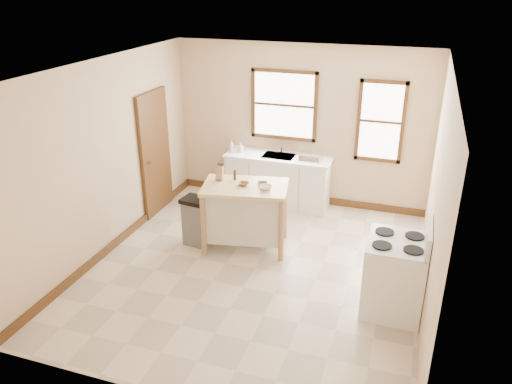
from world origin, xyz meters
TOP-DOWN VIEW (x-y plane):
  - floor at (0.00, 0.00)m, footprint 5.00×5.00m
  - ceiling at (0.00, 0.00)m, footprint 5.00×5.00m
  - wall_back at (0.00, 2.50)m, footprint 4.50×0.04m
  - wall_left at (-2.25, 0.00)m, footprint 0.04×5.00m
  - wall_right at (2.25, 0.00)m, footprint 0.04×5.00m
  - window_main at (-0.30, 2.48)m, footprint 1.17×0.06m
  - window_side at (1.35, 2.48)m, footprint 0.77×0.06m
  - door_left at (-2.21, 1.30)m, footprint 0.06×0.90m
  - baseboard_back at (0.00, 2.47)m, footprint 4.50×0.04m
  - baseboard_left at (-2.22, 0.00)m, footprint 0.04×5.00m
  - sink_counter at (-0.30, 2.20)m, footprint 1.86×0.62m
  - faucet at (-0.30, 2.38)m, footprint 0.03×0.03m
  - soap_bottle_a at (-1.15, 2.12)m, footprint 0.11×0.11m
  - soap_bottle_b at (-0.99, 2.17)m, footprint 0.10×0.10m
  - dish_rack at (0.28, 2.15)m, footprint 0.42×0.34m
  - kitchen_island at (-0.34, 0.56)m, footprint 1.36×1.01m
  - knife_block at (-0.77, 0.66)m, footprint 0.11×0.11m
  - pepper_grinder at (-0.56, 0.73)m, footprint 0.05×0.05m
  - bowl_a at (-0.37, 0.56)m, footprint 0.18×0.18m
  - bowl_b at (-0.11, 0.67)m, footprint 0.19×0.19m
  - bowl_c at (-0.01, 0.52)m, footprint 0.21×0.21m
  - trash_bin at (-1.08, 0.41)m, footprint 0.43×0.37m
  - gas_stove at (1.89, -0.33)m, footprint 0.76×0.77m

SIDE VIEW (x-z plane):
  - floor at x=0.00m, z-range 0.00..0.00m
  - baseboard_back at x=0.00m, z-range 0.00..0.12m
  - baseboard_left at x=-2.22m, z-range 0.00..0.12m
  - trash_bin at x=-1.08m, z-range 0.00..0.76m
  - sink_counter at x=-0.30m, z-range 0.00..0.92m
  - kitchen_island at x=-0.34m, z-range 0.00..1.01m
  - gas_stove at x=1.89m, z-range 0.00..1.22m
  - dish_rack at x=0.28m, z-range 0.92..1.01m
  - soap_bottle_b at x=-0.99m, z-range 0.92..1.09m
  - bowl_b at x=-0.11m, z-range 1.01..1.04m
  - bowl_a at x=-0.37m, z-range 1.01..1.05m
  - soap_bottle_a at x=-1.15m, z-range 0.92..1.14m
  - faucet at x=-0.30m, z-range 0.92..1.14m
  - bowl_c at x=-0.01m, z-range 1.01..1.06m
  - door_left at x=-2.21m, z-range 0.00..2.10m
  - pepper_grinder at x=-0.56m, z-range 1.01..1.16m
  - knife_block at x=-0.77m, z-range 1.01..1.21m
  - wall_back at x=0.00m, z-range 0.00..2.80m
  - wall_left at x=-2.25m, z-range 0.00..2.80m
  - wall_right at x=2.25m, z-range 0.00..2.80m
  - window_side at x=1.35m, z-range 0.92..2.29m
  - window_main at x=-0.30m, z-range 1.14..2.36m
  - ceiling at x=0.00m, z-range 2.80..2.80m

